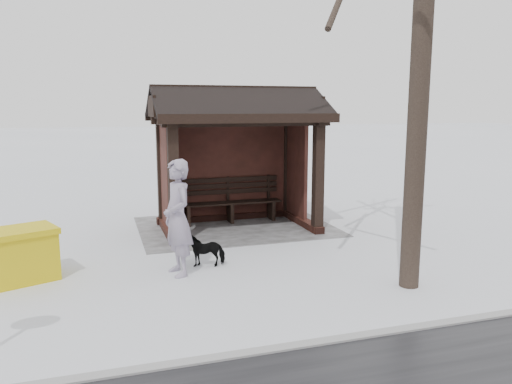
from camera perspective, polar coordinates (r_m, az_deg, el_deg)
ground at (r=11.00m, az=-2.13°, el=-4.22°), size 120.00×120.00×0.00m
kerb at (r=6.16m, az=12.17°, el=-15.84°), size 120.00×0.15×0.06m
trampled_patch at (r=11.19m, az=-2.40°, el=-3.95°), size 4.20×3.20×0.02m
bus_shelter at (r=10.85m, az=-2.43°, el=7.15°), size 3.60×2.40×3.09m
pedestrian at (r=7.94m, az=-8.95°, el=-2.93°), size 0.58×0.76×1.85m
dog at (r=8.51m, az=-5.74°, el=-6.57°), size 0.68×0.42×0.54m
grit_bin at (r=8.47m, az=-25.48°, el=-6.51°), size 1.27×1.09×0.83m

